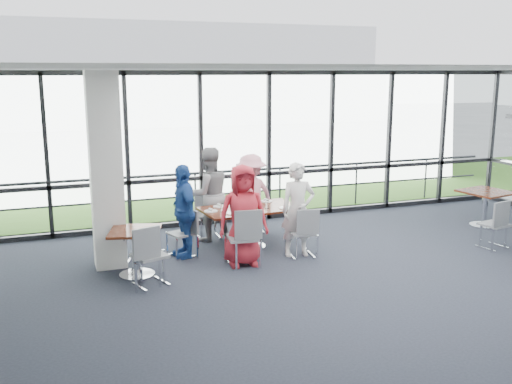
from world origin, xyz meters
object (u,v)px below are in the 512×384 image
object	(u,v)px
side_table_right	(486,196)
diner_far_left	(209,194)
structural_column	(106,171)
main_table	(250,215)
chair_spare_la	(150,256)
side_table_left	(135,238)
chair_spare_lb	(114,236)
chair_spare_r	(494,224)
chair_main_end	(182,234)
diner_far_right	(251,195)
chair_main_fl	(208,215)
diner_end	(184,211)
chair_main_nl	(243,238)
chair_main_nr	(302,233)
diner_near_right	(298,210)
chair_main_fr	(253,211)
diner_near_left	(243,215)

from	to	relation	value
side_table_right	diner_far_left	bearing A→B (deg)	169.95
structural_column	diner_far_left	xyz separation A→B (m)	(1.94, 0.86, -0.71)
main_table	chair_spare_la	xyz separation A→B (m)	(-2.06, -1.28, -0.14)
side_table_left	side_table_right	world-z (taller)	same
main_table	chair_spare_lb	xyz separation A→B (m)	(-2.45, -0.09, -0.12)
diner_far_left	main_table	bearing A→B (deg)	124.63
chair_spare_r	chair_main_end	bearing A→B (deg)	153.52
diner_far_right	chair_main_fl	xyz separation A→B (m)	(-0.87, 0.05, -0.35)
diner_far_left	chair_main_end	bearing A→B (deg)	43.93
diner_end	chair_spare_r	bearing A→B (deg)	69.92
chair_main_nl	chair_spare_lb	bearing A→B (deg)	164.37
side_table_left	chair_main_nr	distance (m)	2.87
chair_spare_la	chair_spare_r	world-z (taller)	chair_spare_la
chair_main_end	chair_spare_r	size ratio (longest dim) A/B	0.92
diner_far_right	structural_column	bearing A→B (deg)	-0.11
chair_main_nr	chair_spare_r	size ratio (longest dim) A/B	0.96
main_table	diner_end	distance (m)	1.28
diner_near_right	chair_main_fr	distance (m)	1.77
main_table	side_table_right	world-z (taller)	same
chair_main_fr	chair_spare_r	size ratio (longest dim) A/B	0.96
side_table_right	chair_spare_r	world-z (taller)	chair_spare_r
diner_far_left	chair_main_nl	size ratio (longest dim) A/B	1.84
diner_far_left	chair_main_nr	world-z (taller)	diner_far_left
chair_spare_r	diner_far_right	bearing A→B (deg)	137.05
chair_main_fr	chair_main_fl	bearing A→B (deg)	14.61
chair_spare_la	chair_spare_r	bearing A→B (deg)	-21.49
side_table_right	diner_near_left	distance (m)	5.55
diner_far_right	diner_end	world-z (taller)	diner_end
side_table_right	chair_main_fr	world-z (taller)	chair_main_fr
structural_column	main_table	bearing A→B (deg)	3.24
side_table_left	diner_far_right	xyz separation A→B (m)	(2.49, 1.61, 0.18)
chair_spare_lb	diner_end	bearing A→B (deg)	-158.44
diner_end	chair_spare_lb	size ratio (longest dim) A/B	1.67
main_table	structural_column	bearing A→B (deg)	177.71
side_table_left	chair_main_nr	bearing A→B (deg)	-0.16
side_table_left	chair_spare_r	xyz separation A→B (m)	(6.35, -0.77, -0.17)
side_table_left	diner_near_right	world-z (taller)	diner_near_right
diner_near_left	diner_near_right	size ratio (longest dim) A/B	1.03
diner_far_left	chair_main_fl	size ratio (longest dim) A/B	1.98
main_table	diner_end	xyz separation A→B (m)	(-1.26, -0.10, 0.21)
chair_main_end	diner_far_right	bearing A→B (deg)	101.46
diner_near_right	chair_main_end	distance (m)	2.06
diner_far_right	chair_main_nr	bearing A→B (deg)	83.93
chair_main_nr	chair_main_fl	xyz separation A→B (m)	(-1.23, 1.67, 0.02)
chair_main_nl	chair_main_fl	bearing A→B (deg)	100.57
diner_far_left	diner_end	bearing A→B (deg)	46.14
chair_spare_lb	chair_spare_r	distance (m)	6.77
structural_column	chair_main_end	xyz separation A→B (m)	(1.23, 0.06, -1.19)
diner_far_left	diner_far_right	bearing A→B (deg)	-178.12
diner_end	main_table	bearing A→B (deg)	89.50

